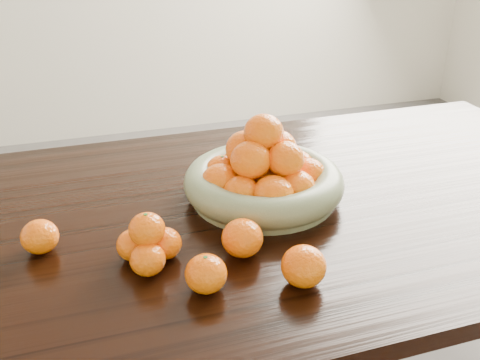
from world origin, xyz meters
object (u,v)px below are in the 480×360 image
object	(u,v)px
fruit_bowl	(264,176)
orange_pyramid	(148,244)
dining_table	(248,237)
loose_orange_0	(206,274)

from	to	relation	value
fruit_bowl	orange_pyramid	xyz separation A→B (m)	(-0.30, -0.18, -0.01)
dining_table	fruit_bowl	world-z (taller)	fruit_bowl
dining_table	orange_pyramid	distance (m)	0.33
dining_table	orange_pyramid	world-z (taller)	orange_pyramid
loose_orange_0	dining_table	bearing A→B (deg)	58.07
fruit_bowl	loose_orange_0	distance (m)	0.37
fruit_bowl	loose_orange_0	xyz separation A→B (m)	(-0.22, -0.30, -0.02)
dining_table	orange_pyramid	bearing A→B (deg)	-148.07
dining_table	fruit_bowl	distance (m)	0.16
fruit_bowl	orange_pyramid	bearing A→B (deg)	-148.81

